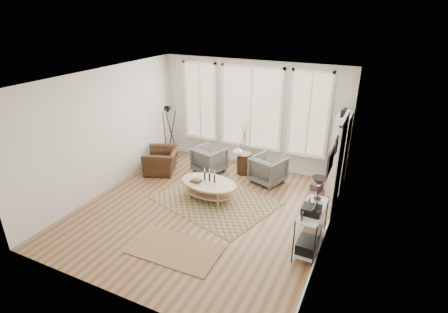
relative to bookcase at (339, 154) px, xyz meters
The scene contains 17 objects.
room 3.30m from the bookcase, 137.70° to the right, with size 5.50×5.54×2.90m.
bay_window 2.57m from the bookcase, 168.63° to the left, with size 4.14×0.12×2.24m.
door 1.10m from the bookcase, 82.91° to the right, with size 0.09×1.06×2.22m.
bookcase is the anchor object (origin of this frame).
low_shelf 2.56m from the bookcase, 91.28° to the right, with size 0.38×1.08×1.30m.
wall_art 2.66m from the bookcase, 86.75° to the right, with size 0.04×0.88×0.44m.
rug_main 3.11m from the bookcase, 143.72° to the right, with size 2.54×1.91×0.01m, color brown.
rug_runner 4.41m from the bookcase, 121.86° to the right, with size 1.67×0.93×0.01m, color brown.
coffee_table 3.18m from the bookcase, 146.21° to the right, with size 1.44×0.98×0.63m.
armchair_left 3.33m from the bookcase, behind, with size 0.74×0.76×0.70m, color #5F5F5A.
armchair_right 1.76m from the bookcase, 168.47° to the right, with size 0.74×0.77×0.70m, color #5F5F5A.
side_table 2.37m from the bookcase, behind, with size 0.38×0.38×1.59m.
vase 2.50m from the bookcase, behind, with size 0.25×0.25×0.26m, color silver.
accent_chair 4.57m from the bookcase, 167.75° to the right, with size 0.84×0.96×0.62m, color #392113.
tripod_camera 4.69m from the bookcase, behind, with size 0.56×0.56×1.59m.
book_stack_near 0.98m from the bookcase, 147.39° to the right, with size 0.23×0.29×0.19m, color brown.
book_stack_far 1.19m from the bookcase, 118.81° to the right, with size 0.18×0.22×0.14m, color brown.
Camera 1 is at (3.23, -5.78, 4.16)m, focal length 28.00 mm.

